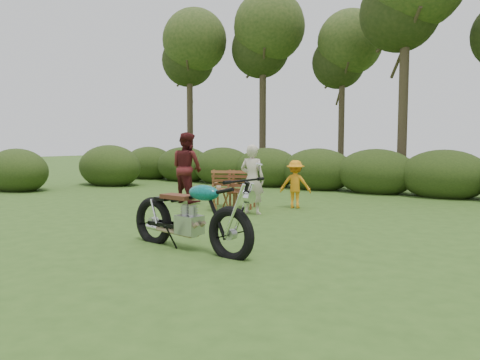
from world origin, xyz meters
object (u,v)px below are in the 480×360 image
Objects in this scene: child at (295,208)px; adult_a at (252,214)px; side_table at (220,200)px; cup at (219,187)px; adult_b at (187,203)px; motorcycle at (189,249)px; lawn_chair_right at (242,208)px; lawn_chair_left at (226,206)px.

adult_a is at bearing 54.96° from child.
side_table is 4.56× the size of cup.
motorcycle is at bearing 140.24° from adult_b.
adult_a is 2.57m from adult_b.
cup reaches higher than side_table.
lawn_chair_right is at bearing -171.41° from adult_b.
lawn_chair_right is 0.76m from side_table.
child is (-0.73, 4.77, 0.00)m from motorcycle.
child reaches higher than side_table.
adult_b reaches higher than lawn_chair_right.
side_table is 1.79m from adult_b.
adult_a is at bearing 174.27° from adult_b.
motorcycle is 5.40m from adult_b.
adult_a reaches higher than cup.
cup is (-0.01, -0.02, 0.30)m from side_table.
adult_b is (-1.62, 0.71, -0.25)m from side_table.
adult_a is (0.86, 0.06, -0.25)m from side_table.
lawn_chair_left is at bearing -24.13° from lawn_chair_right.
side_table is (0.37, -0.73, 0.25)m from lawn_chair_left.
adult_a reaches higher than lawn_chair_right.
motorcycle is 4.52× the size of side_table.
child is at bearing -113.05° from adult_a.
lawn_chair_left is (-2.32, 4.07, 0.00)m from motorcycle.
side_table is 0.44× the size of child.
adult_a is 1.34× the size of child.
cup is 1.98m from child.
child is at bearing -165.93° from lawn_chair_right.
cup is at bearing -120.92° from side_table.
lawn_chair_left is 0.79× the size of child.
cup is (0.36, -0.75, 0.55)m from lawn_chair_left.
adult_b is at bearing 156.47° from side_table.
lawn_chair_right is 1.78m from adult_b.
motorcycle is 2.52× the size of lawn_chair_left.
adult_a is at bearing 5.35° from cup.
side_table is at bearing 124.86° from motorcycle.
lawn_chair_right is 8.35× the size of cup.
lawn_chair_left is 1.25m from adult_b.
adult_b is 2.93m from child.
motorcycle is 4.69m from lawn_chair_left.
adult_b is at bearing 136.03° from motorcycle.
adult_b reaches higher than lawn_chair_left.
adult_b is at bearing -6.23° from child.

